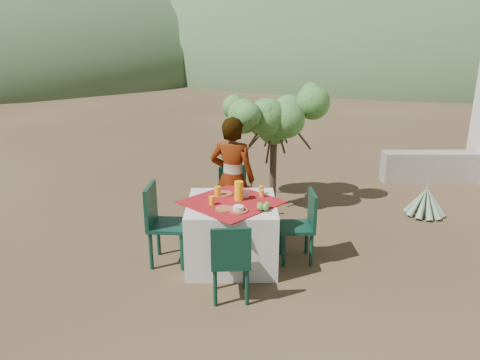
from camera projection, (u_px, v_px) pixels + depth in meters
name	position (u px, v px, depth m)	size (l,w,h in m)	color
ground	(265.00, 278.00, 5.22)	(160.00, 160.00, 0.00)	#362318
table	(232.00, 232.00, 5.48)	(1.30, 1.30, 0.76)	beige
chair_far	(234.00, 194.00, 6.47)	(0.47, 0.47, 0.84)	black
chair_near	(231.00, 259.00, 4.65)	(0.41, 0.41, 0.85)	black
chair_left	(162.00, 221.00, 5.42)	(0.48, 0.48, 0.96)	black
chair_right	(303.00, 223.00, 5.49)	(0.41, 0.41, 0.86)	black
person	(232.00, 179.00, 6.01)	(0.59, 0.39, 1.62)	#8C6651
shrub_tree	(277.00, 123.00, 6.99)	(1.40, 1.37, 1.65)	#4C3726
agave	(426.00, 202.00, 6.89)	(0.58, 0.59, 0.62)	gray
stone_wall	(455.00, 167.00, 8.38)	(2.60, 0.35, 0.55)	gray
hill_near_right	(383.00, 60.00, 39.47)	(48.00, 48.00, 20.00)	#3F5831
hill_far_center	(206.00, 50.00, 54.59)	(60.00, 60.00, 24.00)	slate
plate_far	(223.00, 194.00, 5.60)	(0.22, 0.22, 0.01)	brown
plate_near	(224.00, 209.00, 5.13)	(0.20, 0.20, 0.01)	brown
glass_far	(218.00, 191.00, 5.52)	(0.07, 0.07, 0.12)	#FEAE10
glass_near	(212.00, 200.00, 5.26)	(0.06, 0.06, 0.10)	#FEAE10
juice_pitcher	(239.00, 191.00, 5.38)	(0.10, 0.10, 0.23)	#FEAE10
bowl_plate	(238.00, 210.00, 5.09)	(0.21, 0.21, 0.01)	brown
white_bowl	(238.00, 208.00, 5.08)	(0.12, 0.12, 0.04)	silver
jar_left	(262.00, 193.00, 5.50)	(0.05, 0.05, 0.08)	gold
jar_right	(261.00, 190.00, 5.61)	(0.06, 0.06, 0.09)	gold
napkin_holder	(245.00, 193.00, 5.48)	(0.08, 0.04, 0.10)	silver
fruit_cluster	(263.00, 206.00, 5.12)	(0.15, 0.14, 0.08)	#548530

